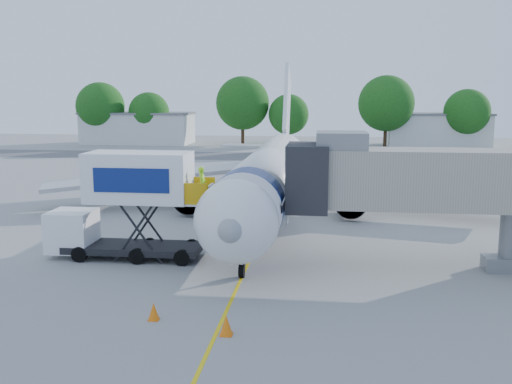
# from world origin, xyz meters

# --- Properties ---
(ground) EXTENTS (160.00, 160.00, 0.00)m
(ground) POSITION_xyz_m (0.00, 0.00, 0.00)
(ground) COLOR #9B9B98
(ground) RESTS_ON ground
(guidance_line) EXTENTS (0.15, 70.00, 0.01)m
(guidance_line) POSITION_xyz_m (0.00, 0.00, 0.01)
(guidance_line) COLOR yellow
(guidance_line) RESTS_ON ground
(taxiway_strip) EXTENTS (120.00, 10.00, 0.01)m
(taxiway_strip) POSITION_xyz_m (0.00, 42.00, 0.00)
(taxiway_strip) COLOR #59595B
(taxiway_strip) RESTS_ON ground
(aircraft) EXTENTS (34.17, 37.73, 11.35)m
(aircraft) POSITION_xyz_m (0.00, 4.12, 2.95)
(aircraft) COLOR silver
(aircraft) RESTS_ON ground
(jet_bridge) EXTENTS (13.90, 3.20, 6.60)m
(jet_bridge) POSITION_xyz_m (7.99, -7.00, 4.34)
(jet_bridge) COLOR #A79E8F
(jet_bridge) RESTS_ON ground
(catering_hiloader) EXTENTS (8.50, 2.44, 5.50)m
(catering_hiloader) POSITION_xyz_m (-6.27, -7.00, 2.76)
(catering_hiloader) COLOR black
(catering_hiloader) RESTS_ON ground
(ground_tug) EXTENTS (3.48, 2.69, 1.24)m
(ground_tug) POSITION_xyz_m (-2.51, -15.76, 0.65)
(ground_tug) COLOR white
(ground_tug) RESTS_ON ground
(safety_cone_a) EXTENTS (0.43, 0.43, 0.68)m
(safety_cone_a) POSITION_xyz_m (-2.57, -14.86, 0.32)
(safety_cone_a) COLOR orange
(safety_cone_a) RESTS_ON ground
(safety_cone_b) EXTENTS (0.47, 0.47, 0.74)m
(safety_cone_b) POSITION_xyz_m (0.38, -15.89, 0.36)
(safety_cone_b) COLOR orange
(safety_cone_b) RESTS_ON ground
(outbuilding_left) EXTENTS (18.40, 8.40, 5.30)m
(outbuilding_left) POSITION_xyz_m (-28.00, 60.00, 2.66)
(outbuilding_left) COLOR silver
(outbuilding_left) RESTS_ON ground
(outbuilding_right) EXTENTS (16.40, 7.40, 5.30)m
(outbuilding_right) POSITION_xyz_m (22.00, 62.00, 2.66)
(outbuilding_right) COLOR silver
(outbuilding_right) RESTS_ON ground
(tree_a) EXTENTS (8.11, 8.11, 10.34)m
(tree_a) POSITION_xyz_m (-33.99, 58.58, 6.27)
(tree_a) COLOR #382314
(tree_a) RESTS_ON ground
(tree_b) EXTENTS (6.81, 6.81, 8.68)m
(tree_b) POSITION_xyz_m (-25.68, 58.94, 5.26)
(tree_b) COLOR #382314
(tree_b) RESTS_ON ground
(tree_c) EXTENTS (8.86, 8.86, 11.29)m
(tree_c) POSITION_xyz_m (-9.96, 60.09, 6.86)
(tree_c) COLOR #382314
(tree_c) RESTS_ON ground
(tree_d) EXTENTS (6.57, 6.57, 8.38)m
(tree_d) POSITION_xyz_m (-2.24, 59.05, 5.08)
(tree_d) COLOR #382314
(tree_d) RESTS_ON ground
(tree_e) EXTENTS (8.89, 8.89, 11.34)m
(tree_e) POSITION_xyz_m (13.33, 59.03, 6.88)
(tree_e) COLOR #382314
(tree_e) RESTS_ON ground
(tree_f) EXTENTS (7.20, 7.20, 9.18)m
(tree_f) POSITION_xyz_m (25.92, 59.50, 5.57)
(tree_f) COLOR #382314
(tree_f) RESTS_ON ground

